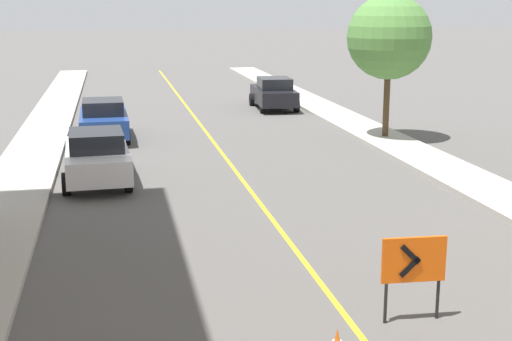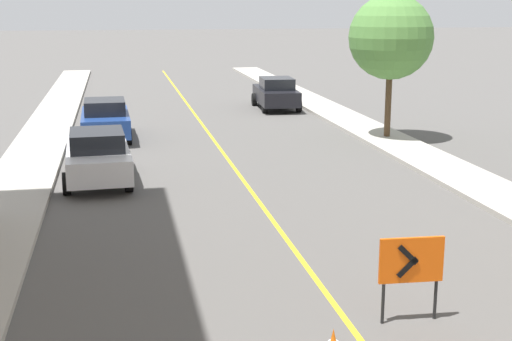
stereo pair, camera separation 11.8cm
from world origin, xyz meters
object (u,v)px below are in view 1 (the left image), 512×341
Objects in this scene: arrow_barricade_primary at (414,263)px; parked_car_curb_near at (97,156)px; parked_car_curb_mid at (104,119)px; street_tree_right_near at (389,37)px; parked_car_curb_far at (274,93)px.

parked_car_curb_near is (-5.30, 10.77, -0.23)m from arrow_barricade_primary.
parked_car_curb_mid is at bearing 109.36° from arrow_barricade_primary.
parked_car_curb_near reaches higher than arrow_barricade_primary.
parked_car_curb_mid is 11.46m from street_tree_right_near.
parked_car_curb_far is at bearing 55.61° from parked_car_curb_near.
parked_car_curb_near is at bearing -156.49° from street_tree_right_near.
parked_car_curb_mid is (-5.15, 17.72, -0.23)m from arrow_barricade_primary.
arrow_barricade_primary is at bearing -109.97° from street_tree_right_near.
parked_car_curb_near and parked_car_curb_far have the same top height.
parked_car_curb_near is at bearing -92.35° from parked_car_curb_mid.
street_tree_right_near is at bearing 73.18° from arrow_barricade_primary.
street_tree_right_near is at bearing -71.50° from parked_car_curb_far.
parked_car_curb_mid is (0.15, 6.96, 0.00)m from parked_car_curb_near.
parked_car_curb_mid is 10.74m from parked_car_curb_far.
street_tree_right_near is (10.80, -2.20, 3.15)m from parked_car_curb_mid.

